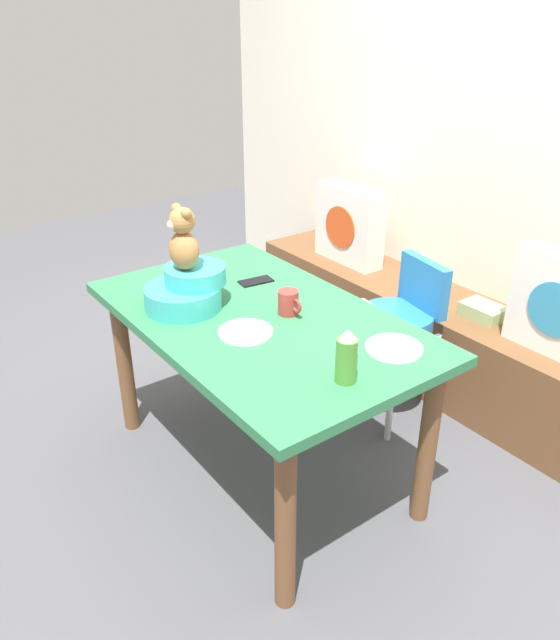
{
  "coord_description": "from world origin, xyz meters",
  "views": [
    {
      "loc": [
        1.75,
        -1.2,
        1.8
      ],
      "look_at": [
        0.0,
        0.1,
        0.69
      ],
      "focal_mm": 34.68,
      "sensor_mm": 36.0,
      "label": 1
    }
  ],
  "objects": [
    {
      "name": "dining_table",
      "position": [
        0.0,
        0.0,
        0.64
      ],
      "size": [
        1.4,
        0.84,
        0.74
      ],
      "color": "#2D7247",
      "rests_on": "ground_plane"
    },
    {
      "name": "infant_seat_teal",
      "position": [
        -0.23,
        -0.18,
        0.81
      ],
      "size": [
        0.3,
        0.33,
        0.16
      ],
      "color": "#38AFAF",
      "rests_on": "dining_table"
    },
    {
      "name": "ground_plane",
      "position": [
        0.0,
        0.0,
        0.0
      ],
      "size": [
        8.0,
        8.0,
        0.0
      ],
      "primitive_type": "plane",
      "color": "#4C4C51"
    },
    {
      "name": "coffee_mug",
      "position": [
        0.06,
        0.1,
        0.79
      ],
      "size": [
        0.12,
        0.08,
        0.09
      ],
      "color": "#9E332D",
      "rests_on": "dining_table"
    },
    {
      "name": "book_stack",
      "position": [
        0.2,
        1.17,
        0.49
      ],
      "size": [
        0.2,
        0.14,
        0.07
      ],
      "primitive_type": "cube",
      "color": "#9BB574",
      "rests_on": "window_bench"
    },
    {
      "name": "back_wall",
      "position": [
        0.0,
        1.44,
        1.3
      ],
      "size": [
        4.4,
        0.1,
        2.6
      ],
      "primitive_type": "cube",
      "color": "silver",
      "rests_on": "ground_plane"
    },
    {
      "name": "dinner_plate_far",
      "position": [
        0.49,
        0.22,
        0.75
      ],
      "size": [
        0.2,
        0.2,
        0.01
      ],
      "primitive_type": "cylinder",
      "color": "white",
      "rests_on": "dining_table"
    },
    {
      "name": "pillow_floral_left",
      "position": [
        -0.75,
        1.15,
        0.68
      ],
      "size": [
        0.44,
        0.15,
        0.44
      ],
      "color": "white",
      "rests_on": "window_bench"
    },
    {
      "name": "dinner_plate_near",
      "position": [
        0.09,
        -0.12,
        0.75
      ],
      "size": [
        0.2,
        0.2,
        0.01
      ],
      "primitive_type": "cylinder",
      "color": "white",
      "rests_on": "dining_table"
    },
    {
      "name": "teddy_bear",
      "position": [
        -0.23,
        -0.18,
        1.02
      ],
      "size": [
        0.13,
        0.12,
        0.25
      ],
      "color": "#AC723F",
      "rests_on": "infant_seat_teal"
    },
    {
      "name": "ketchup_bottle",
      "position": [
        0.54,
        -0.04,
        0.83
      ],
      "size": [
        0.07,
        0.07,
        0.18
      ],
      "color": "#4C8C33",
      "rests_on": "dining_table"
    },
    {
      "name": "highchair",
      "position": [
        0.05,
        0.73,
        0.52
      ],
      "size": [
        0.38,
        0.49,
        0.79
      ],
      "color": "#2672B2",
      "rests_on": "ground_plane"
    },
    {
      "name": "cell_phone",
      "position": [
        -0.27,
        0.17,
        0.74
      ],
      "size": [
        0.09,
        0.15,
        0.01
      ],
      "primitive_type": "cube",
      "rotation": [
        0.0,
        0.0,
        3.01
      ],
      "color": "black",
      "rests_on": "dining_table"
    },
    {
      "name": "window_bench",
      "position": [
        0.0,
        1.17,
        0.23
      ],
      "size": [
        2.6,
        0.44,
        0.46
      ],
      "primitive_type": "cube",
      "color": "brown",
      "rests_on": "ground_plane"
    }
  ]
}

